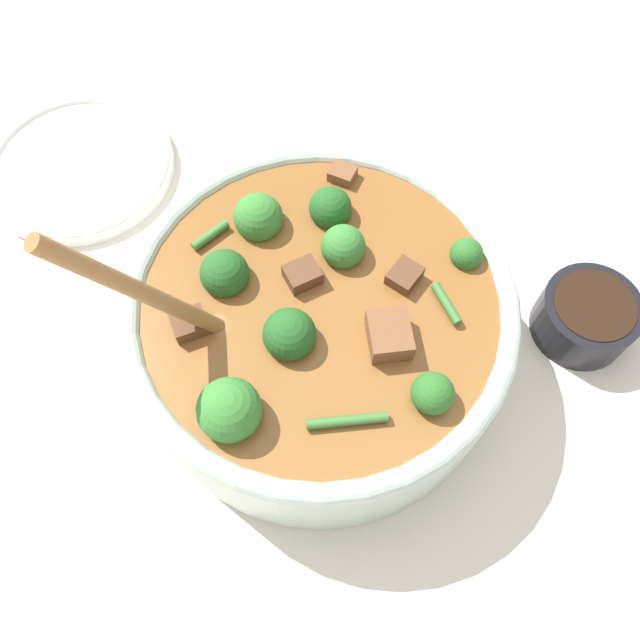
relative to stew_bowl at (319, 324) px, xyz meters
The scene contains 4 objects.
ground_plane 0.06m from the stew_bowl, 114.53° to the right, with size 4.00×4.00×0.00m, color silver.
stew_bowl is the anchor object (origin of this frame).
condiment_bowl 0.23m from the stew_bowl, 117.93° to the right, with size 0.08×0.08×0.04m.
empty_plate 0.32m from the stew_bowl, 15.52° to the left, with size 0.19×0.19×0.02m.
Camera 1 is at (-0.18, 0.12, 0.50)m, focal length 35.00 mm.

